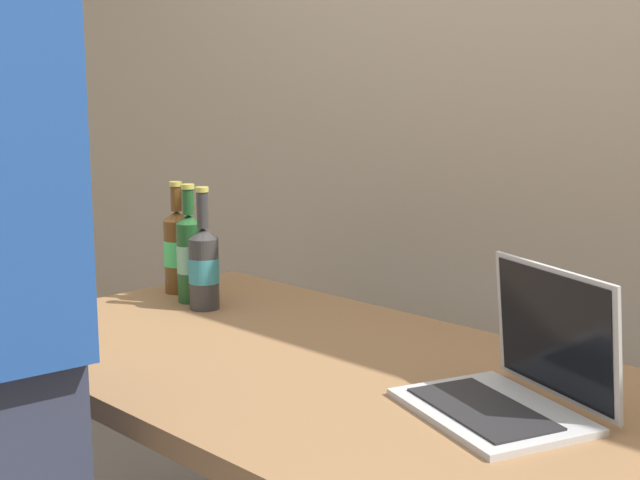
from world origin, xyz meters
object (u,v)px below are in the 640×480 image
object	(u,v)px
laptop	(517,378)
beer_bottle_green	(204,266)
beer_bottle_amber	(178,250)
beer_bottle_brown	(190,255)

from	to	relation	value
laptop	beer_bottle_green	bearing A→B (deg)	177.39
beer_bottle_amber	beer_bottle_green	size ratio (longest dim) A/B	0.98
laptop	beer_bottle_amber	xyz separation A→B (m)	(-1.10, 0.10, 0.06)
laptop	beer_bottle_brown	xyz separation A→B (m)	(-1.00, 0.06, 0.06)
beer_bottle_amber	beer_bottle_brown	size ratio (longest dim) A/B	0.98
beer_bottle_brown	beer_bottle_amber	bearing A→B (deg)	159.47
beer_bottle_amber	beer_bottle_green	xyz separation A→B (m)	(0.19, -0.06, -0.01)
beer_bottle_brown	beer_bottle_green	xyz separation A→B (m)	(0.08, -0.02, -0.01)
beer_bottle_amber	beer_bottle_green	bearing A→B (deg)	-16.90
laptop	beer_bottle_amber	world-z (taller)	beer_bottle_amber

